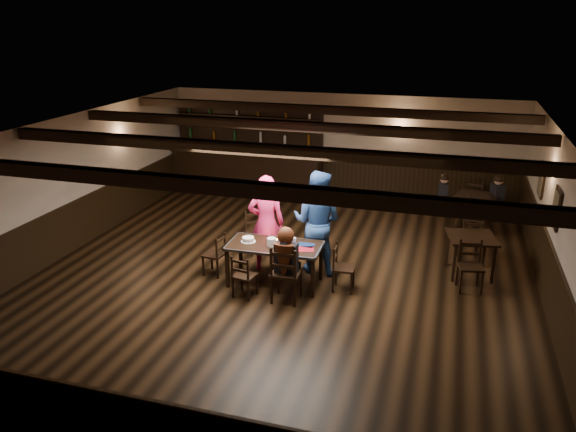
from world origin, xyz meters
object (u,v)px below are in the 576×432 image
(man_blue, at_px, (317,222))
(cake, at_px, (248,240))
(chair_near_left, at_px, (243,274))
(bar_counter, at_px, (248,166))
(dining_table, at_px, (275,248))
(chair_near_right, at_px, (285,270))
(woman_pink, at_px, (266,223))

(man_blue, relative_size, cake, 7.32)
(chair_near_left, xyz_separation_m, cake, (-0.14, 0.67, 0.34))
(bar_counter, bearing_deg, man_blue, -55.30)
(dining_table, relative_size, chair_near_right, 1.66)
(woman_pink, bearing_deg, dining_table, 107.04)
(man_blue, distance_m, bar_counter, 5.20)
(dining_table, xyz_separation_m, bar_counter, (-2.38, 5.03, 0.05))
(dining_table, distance_m, chair_near_right, 0.74)
(dining_table, xyz_separation_m, chair_near_right, (0.38, -0.63, -0.09))
(chair_near_left, bearing_deg, cake, 101.65)
(woman_pink, bearing_deg, bar_counter, -80.19)
(chair_near_right, bearing_deg, man_blue, 81.87)
(chair_near_right, relative_size, bar_counter, 0.24)
(man_blue, bearing_deg, chair_near_left, 62.81)
(chair_near_left, relative_size, man_blue, 0.40)
(woman_pink, height_order, man_blue, man_blue)
(dining_table, height_order, bar_counter, bar_counter)
(chair_near_left, height_order, man_blue, man_blue)
(chair_near_left, relative_size, cake, 2.91)
(man_blue, xyz_separation_m, bar_counter, (-2.96, 4.27, -0.24))
(chair_near_right, distance_m, cake, 1.09)
(chair_near_right, bearing_deg, bar_counter, 115.99)
(man_blue, relative_size, bar_counter, 0.46)
(chair_near_left, bearing_deg, dining_table, 62.30)
(man_blue, bearing_deg, chair_near_right, 87.69)
(woman_pink, xyz_separation_m, man_blue, (0.92, 0.21, 0.05))
(dining_table, relative_size, chair_near_left, 2.17)
(chair_near_left, relative_size, woman_pink, 0.42)
(man_blue, bearing_deg, woman_pink, 18.72)
(dining_table, height_order, man_blue, man_blue)
(chair_near_left, xyz_separation_m, chair_near_right, (0.73, 0.04, 0.14))
(bar_counter, bearing_deg, chair_near_right, -64.01)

